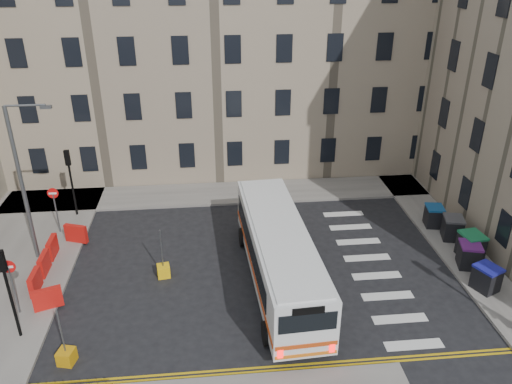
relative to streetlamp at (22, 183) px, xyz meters
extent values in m
plane|color=black|center=(13.00, -2.00, -4.34)|extent=(120.00, 120.00, 0.00)
cube|color=slate|center=(7.00, 6.60, -4.26)|extent=(36.00, 3.20, 0.15)
cube|color=slate|center=(22.00, 2.00, -4.26)|extent=(2.40, 26.00, 0.15)
cube|color=slate|center=(-1.00, -1.00, -4.26)|extent=(6.00, 22.00, 0.15)
cube|color=gray|center=(6.00, 13.50, 3.66)|extent=(38.00, 10.50, 16.00)
cylinder|color=black|center=(1.00, 4.50, -2.59)|extent=(0.12, 0.12, 3.20)
cube|color=black|center=(1.00, 4.50, -0.54)|extent=(0.28, 0.22, 0.90)
cylinder|color=black|center=(1.00, -6.00, -2.59)|extent=(0.12, 0.12, 3.20)
cube|color=black|center=(1.00, -6.00, -0.54)|extent=(0.28, 0.22, 0.90)
cylinder|color=#595B5E|center=(0.00, 0.00, -0.19)|extent=(0.20, 0.20, 8.00)
cube|color=#595B5E|center=(0.00, 0.00, 3.88)|extent=(0.50, 0.22, 0.14)
cylinder|color=#595B5E|center=(0.50, 2.50, -2.99)|extent=(0.08, 0.08, 2.40)
cube|color=red|center=(0.50, 2.50, -1.49)|extent=(0.60, 0.04, 0.60)
cylinder|color=#595B5E|center=(0.50, -4.50, -2.99)|extent=(0.08, 0.08, 2.40)
cube|color=red|center=(0.50, -4.50, -1.49)|extent=(0.60, 0.04, 0.60)
cube|color=red|center=(0.80, -3.00, -3.69)|extent=(0.25, 1.25, 1.00)
cube|color=red|center=(0.80, -1.50, -3.69)|extent=(0.25, 1.25, 1.00)
cube|color=red|center=(0.80, 0.00, -3.69)|extent=(0.25, 1.25, 1.00)
cube|color=red|center=(1.70, 1.30, -3.69)|extent=(1.26, 0.66, 1.00)
cube|color=red|center=(1.70, -4.30, -3.69)|extent=(1.26, 0.66, 1.00)
cube|color=silver|center=(12.07, -3.33, -2.59)|extent=(3.08, 11.10, 2.50)
cube|color=black|center=(10.79, -2.90, -2.39)|extent=(0.53, 8.77, 1.00)
cube|color=black|center=(13.30, -2.77, -2.39)|extent=(0.53, 8.77, 1.00)
cube|color=black|center=(11.78, 2.16, -2.34)|extent=(2.20, 0.18, 1.10)
cube|color=black|center=(12.37, -8.82, -2.09)|extent=(2.20, 0.18, 0.80)
cube|color=#B63B0F|center=(10.81, -3.40, -3.19)|extent=(0.61, 10.77, 0.18)
cube|color=#B63B0F|center=(13.34, -3.26, -3.19)|extent=(0.61, 10.77, 0.18)
cube|color=#FF0C0C|center=(11.37, -8.89, -3.44)|extent=(0.22, 0.06, 0.40)
cube|color=#FF0C0C|center=(13.36, -8.78, -3.44)|extent=(0.22, 0.06, 0.40)
cylinder|color=black|center=(10.63, 0.29, -3.84)|extent=(0.33, 1.01, 1.00)
cylinder|color=black|center=(13.12, 0.42, -3.84)|extent=(0.33, 1.01, 1.00)
cylinder|color=black|center=(11.04, -7.28, -3.84)|extent=(0.33, 1.01, 1.00)
cylinder|color=black|center=(13.53, -7.15, -3.84)|extent=(0.33, 1.01, 1.00)
cube|color=black|center=(21.59, -4.91, -3.63)|extent=(1.27, 1.34, 1.11)
cube|color=navy|center=(21.59, -4.91, -3.02)|extent=(1.33, 1.40, 0.12)
cube|color=black|center=(21.70, -3.02, -3.61)|extent=(1.20, 1.31, 1.15)
cube|color=#591B66|center=(21.70, -3.02, -2.98)|extent=(1.26, 1.37, 0.12)
cube|color=black|center=(22.19, -2.23, -3.58)|extent=(1.14, 1.28, 1.21)
cube|color=#187041|center=(22.19, -2.23, -2.91)|extent=(1.20, 1.34, 0.13)
cube|color=black|center=(22.09, -0.36, -3.61)|extent=(1.21, 1.31, 1.16)
cube|color=#3E3D40|center=(22.09, -0.36, -2.97)|extent=(1.27, 1.38, 0.12)
cube|color=black|center=(21.68, 1.11, -3.65)|extent=(1.06, 1.17, 1.08)
cube|color=navy|center=(21.68, 1.11, -3.05)|extent=(1.11, 1.22, 0.11)
cube|color=yellow|center=(6.58, -2.18, -4.04)|extent=(0.69, 0.69, 0.60)
cube|color=#C4850B|center=(3.23, -7.59, -4.04)|extent=(0.73, 0.73, 0.60)
camera|label=1|loc=(9.08, -22.77, 10.12)|focal=35.00mm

